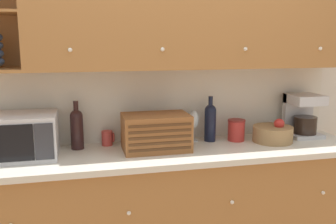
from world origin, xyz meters
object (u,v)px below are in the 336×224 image
at_px(microwave, 17,136).
at_px(wine_bottle, 77,127).
at_px(mug, 108,138).
at_px(fruit_basket, 273,134).
at_px(wine_glass, 194,120).
at_px(bread_box, 156,132).
at_px(second_wine_bottle, 210,121).
at_px(storage_canister, 236,130).
at_px(coffee_maker, 302,115).

bearing_deg(microwave, wine_bottle, 16.51).
bearing_deg(wine_bottle, microwave, -163.49).
xyz_separation_m(mug, fruit_basket, (1.20, -0.19, 0.01)).
distance_m(microwave, mug, 0.61).
bearing_deg(wine_glass, bread_box, -152.86).
bearing_deg(mug, second_wine_bottle, -4.30).
height_order(wine_glass, fruit_basket, wine_glass).
relative_size(microwave, mug, 4.76).
relative_size(wine_bottle, second_wine_bottle, 1.00).
xyz_separation_m(microwave, wine_bottle, (0.37, 0.11, 0.01)).
bearing_deg(storage_canister, wine_glass, 169.04).
xyz_separation_m(storage_canister, coffee_maker, (0.56, 0.01, 0.09)).
height_order(fruit_basket, coffee_maker, coffee_maker).
height_order(second_wine_bottle, fruit_basket, second_wine_bottle).
distance_m(second_wine_bottle, fruit_basket, 0.47).
bearing_deg(wine_glass, mug, 177.01).
xyz_separation_m(wine_glass, coffee_maker, (0.87, -0.05, 0.01)).
relative_size(microwave, storage_canister, 3.12).
relative_size(wine_glass, second_wine_bottle, 0.69).
bearing_deg(wine_bottle, wine_glass, 0.80).
distance_m(wine_bottle, wine_glass, 0.84).
xyz_separation_m(wine_bottle, coffee_maker, (1.71, -0.04, 0.01)).
bearing_deg(coffee_maker, fruit_basket, -161.08).
relative_size(microwave, coffee_maker, 1.50).
distance_m(mug, storage_canister, 0.95).
height_order(mug, second_wine_bottle, second_wine_bottle).
distance_m(wine_glass, fruit_basket, 0.60).
relative_size(mug, coffee_maker, 0.31).
distance_m(microwave, wine_bottle, 0.38).
relative_size(bread_box, storage_canister, 2.83).
xyz_separation_m(wine_bottle, wine_glass, (0.84, 0.01, 0.01)).
bearing_deg(wine_glass, wine_bottle, -179.20).
xyz_separation_m(microwave, coffee_maker, (2.08, 0.07, 0.02)).
height_order(mug, storage_canister, storage_canister).
bearing_deg(mug, microwave, -165.12).
bearing_deg(second_wine_bottle, microwave, -175.82).
height_order(wine_bottle, fruit_basket, wine_bottle).
height_order(mug, bread_box, bread_box).
bearing_deg(wine_glass, coffee_maker, -3.29).
relative_size(second_wine_bottle, fruit_basket, 1.16).
distance_m(wine_bottle, coffee_maker, 1.72).
bearing_deg(fruit_basket, storage_canister, 159.55).
relative_size(bread_box, second_wine_bottle, 1.33).
distance_m(bread_box, storage_canister, 0.64).
bearing_deg(wine_glass, fruit_basket, -15.28).
bearing_deg(microwave, fruit_basket, -1.09).
bearing_deg(fruit_basket, bread_box, -179.49).
distance_m(bread_box, second_wine_bottle, 0.46).
relative_size(second_wine_bottle, storage_canister, 2.12).
bearing_deg(wine_glass, microwave, -174.29).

